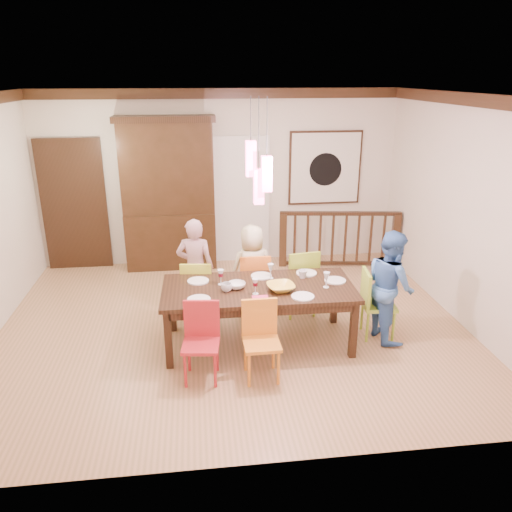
{
  "coord_description": "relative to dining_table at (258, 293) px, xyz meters",
  "views": [
    {
      "loc": [
        -0.42,
        -5.84,
        3.12
      ],
      "look_at": [
        0.3,
        -0.04,
        0.98
      ],
      "focal_mm": 35.0,
      "sensor_mm": 36.0,
      "label": 1
    }
  ],
  "objects": [
    {
      "name": "floor",
      "position": [
        -0.27,
        0.48,
        -0.67
      ],
      "size": [
        6.0,
        6.0,
        0.0
      ],
      "primitive_type": "plane",
      "color": "#A07C4D",
      "rests_on": "ground"
    },
    {
      "name": "ceiling",
      "position": [
        -0.27,
        0.48,
        2.23
      ],
      "size": [
        6.0,
        6.0,
        0.0
      ],
      "primitive_type": "plane",
      "rotation": [
        3.14,
        0.0,
        0.0
      ],
      "color": "white",
      "rests_on": "wall_back"
    },
    {
      "name": "wall_back",
      "position": [
        -0.27,
        2.98,
        0.78
      ],
      "size": [
        6.0,
        0.0,
        6.0
      ],
      "primitive_type": "plane",
      "rotation": [
        1.57,
        0.0,
        0.0
      ],
      "color": "beige",
      "rests_on": "floor"
    },
    {
      "name": "wall_right",
      "position": [
        2.73,
        0.48,
        0.78
      ],
      "size": [
        0.0,
        5.0,
        5.0
      ],
      "primitive_type": "plane",
      "rotation": [
        1.57,
        0.0,
        -1.57
      ],
      "color": "beige",
      "rests_on": "floor"
    },
    {
      "name": "crown_molding",
      "position": [
        -0.27,
        0.48,
        2.15
      ],
      "size": [
        6.0,
        5.0,
        0.16
      ],
      "primitive_type": null,
      "color": "black",
      "rests_on": "wall_back"
    },
    {
      "name": "panel_door",
      "position": [
        -2.67,
        2.93,
        0.38
      ],
      "size": [
        1.04,
        0.07,
        2.24
      ],
      "primitive_type": "cube",
      "color": "black",
      "rests_on": "wall_back"
    },
    {
      "name": "white_doorway",
      "position": [
        0.08,
        2.95,
        0.38
      ],
      "size": [
        0.97,
        0.05,
        2.22
      ],
      "primitive_type": "cube",
      "color": "silver",
      "rests_on": "wall_back"
    },
    {
      "name": "painting",
      "position": [
        1.53,
        2.94,
        0.93
      ],
      "size": [
        1.25,
        0.06,
        1.25
      ],
      "color": "black",
      "rests_on": "wall_back"
    },
    {
      "name": "pendant_cluster",
      "position": [
        0.0,
        -0.0,
        1.43
      ],
      "size": [
        0.27,
        0.21,
        1.14
      ],
      "color": "#FF4C89",
      "rests_on": "ceiling"
    },
    {
      "name": "dining_table",
      "position": [
        0.0,
        0.0,
        0.0
      ],
      "size": [
        2.28,
        1.07,
        0.75
      ],
      "rotation": [
        0.0,
        0.0,
        -0.02
      ],
      "color": "black",
      "rests_on": "floor"
    },
    {
      "name": "chair_far_left",
      "position": [
        -0.71,
        0.68,
        -0.17
      ],
      "size": [
        0.44,
        0.44,
        0.88
      ],
      "rotation": [
        0.0,
        0.0,
        3.03
      ],
      "color": "gold",
      "rests_on": "floor"
    },
    {
      "name": "chair_far_mid",
      "position": [
        0.04,
        0.82,
        -0.16
      ],
      "size": [
        0.41,
        0.41,
        0.89
      ],
      "rotation": [
        0.0,
        0.0,
        3.13
      ],
      "color": "orange",
      "rests_on": "floor"
    },
    {
      "name": "chair_far_right",
      "position": [
        0.65,
        0.75,
        -0.13
      ],
      "size": [
        0.49,
        0.49,
        0.94
      ],
      "rotation": [
        0.0,
        0.0,
        3.3
      ],
      "color": "#8CA625",
      "rests_on": "floor"
    },
    {
      "name": "chair_near_left",
      "position": [
        -0.7,
        -0.69,
        -0.18
      ],
      "size": [
        0.43,
        0.43,
        0.85
      ],
      "rotation": [
        0.0,
        0.0,
        -0.12
      ],
      "color": "#AE2027",
      "rests_on": "floor"
    },
    {
      "name": "chair_near_mid",
      "position": [
        -0.06,
        -0.74,
        -0.18
      ],
      "size": [
        0.39,
        0.39,
        0.86
      ],
      "rotation": [
        0.0,
        0.0,
        0.01
      ],
      "color": "orange",
      "rests_on": "floor"
    },
    {
      "name": "chair_end_right",
      "position": [
        1.5,
        -0.0,
        -0.17
      ],
      "size": [
        0.43,
        0.43,
        0.87
      ],
      "rotation": [
        0.0,
        0.0,
        1.46
      ],
      "color": "#9CC533",
      "rests_on": "floor"
    },
    {
      "name": "china_hutch",
      "position": [
        -1.13,
        2.78,
        0.58
      ],
      "size": [
        1.59,
        0.46,
        2.5
      ],
      "color": "black",
      "rests_on": "floor"
    },
    {
      "name": "balustrade",
      "position": [
        1.69,
        2.43,
        -0.17
      ],
      "size": [
        2.04,
        0.35,
        0.96
      ],
      "rotation": [
        0.0,
        0.0,
        -0.13
      ],
      "color": "black",
      "rests_on": "floor"
    },
    {
      "name": "person_far_left",
      "position": [
        -0.74,
        0.88,
        0.01
      ],
      "size": [
        0.54,
        0.4,
        1.36
      ],
      "primitive_type": "imported",
      "rotation": [
        0.0,
        0.0,
        2.98
      ],
      "color": "#D2A0AE",
      "rests_on": "floor"
    },
    {
      "name": "person_far_mid",
      "position": [
        0.03,
        0.9,
        -0.05
      ],
      "size": [
        0.67,
        0.5,
        1.24
      ],
      "primitive_type": "imported",
      "rotation": [
        0.0,
        0.0,
        3.33
      ],
      "color": "beige",
      "rests_on": "floor"
    },
    {
      "name": "person_end_right",
      "position": [
        1.61,
        -0.04,
        0.02
      ],
      "size": [
        0.59,
        0.73,
        1.39
      ],
      "primitive_type": "imported",
      "rotation": [
        0.0,
        0.0,
        1.67
      ],
      "color": "#4376BE",
      "rests_on": "floor"
    },
    {
      "name": "serving_bowl",
      "position": [
        0.24,
        -0.13,
        0.12
      ],
      "size": [
        0.36,
        0.36,
        0.08
      ],
      "primitive_type": "imported",
      "rotation": [
        0.0,
        0.0,
        0.15
      ],
      "color": "yellow",
      "rests_on": "dining_table"
    },
    {
      "name": "small_bowl",
      "position": [
        -0.26,
        -0.0,
        0.11
      ],
      "size": [
        0.21,
        0.21,
        0.07
      ],
      "primitive_type": "imported",
      "rotation": [
        0.0,
        0.0,
        0.01
      ],
      "color": "white",
      "rests_on": "dining_table"
    },
    {
      "name": "cup_left",
      "position": [
        -0.38,
        -0.08,
        0.13
      ],
      "size": [
        0.14,
        0.14,
        0.1
      ],
      "primitive_type": "imported",
      "rotation": [
        0.0,
        0.0,
        -0.13
      ],
      "color": "silver",
      "rests_on": "dining_table"
    },
    {
      "name": "cup_right",
      "position": [
        0.57,
        0.2,
        0.13
      ],
      "size": [
        0.11,
        0.11,
        0.1
      ],
      "primitive_type": "imported",
      "rotation": [
        0.0,
        0.0,
        -0.03
      ],
      "color": "silver",
      "rests_on": "dining_table"
    },
    {
      "name": "plate_far_left",
      "position": [
        -0.71,
        0.25,
        0.09
      ],
      "size": [
        0.26,
        0.26,
        0.01
      ],
      "primitive_type": "cylinder",
      "color": "white",
      "rests_on": "dining_table"
    },
    {
      "name": "plate_far_mid",
      "position": [
        0.08,
        0.31,
        0.09
      ],
      "size": [
        0.26,
        0.26,
        0.01
      ],
      "primitive_type": "cylinder",
      "color": "white",
      "rests_on": "dining_table"
    },
    {
      "name": "plate_far_right",
      "position": [
        0.65,
        0.34,
        0.09
      ],
      "size": [
        0.26,
        0.26,
        0.01
      ],
      "primitive_type": "cylinder",
      "color": "white",
      "rests_on": "dining_table"
    },
    {
      "name": "plate_near_left",
      "position": [
        -0.71,
        -0.28,
        0.09
      ],
      "size": [
        0.26,
        0.26,
        0.01
      ],
      "primitive_type": "cylinder",
      "color": "white",
      "rests_on": "dining_table"
    },
    {
      "name": "plate_near_mid",
      "position": [
        0.46,
        -0.35,
        0.09
      ],
      "size": [
        0.26,
        0.26,
        0.01
      ],
      "primitive_type": "cylinder",
      "color": "white",
      "rests_on": "dining_table"
    },
    {
      "name": "plate_end_right",
      "position": [
        0.95,
        0.06,
        0.09
      ],
      "size": [
        0.26,
        0.26,
        0.01
      ],
      "primitive_type": "cylinder",
      "color": "white",
      "rests_on": "dining_table"
    },
    {
      "name": "wine_glass_a",
      "position": [
        -0.44,
        0.12,
        0.17
      ],
      "size": [
        0.08,
        0.08,
        0.19
      ],
      "primitive_type": null,
      "color": "#590C19",
      "rests_on": "dining_table"
    },
    {
      "name": "wine_glass_b",
      "position": [
        0.18,
        0.24,
        0.17
      ],
      "size": [
        0.08,
        0.08,
        0.19
      ],
      "primitive_type": null,
      "color": "silver",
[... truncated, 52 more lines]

